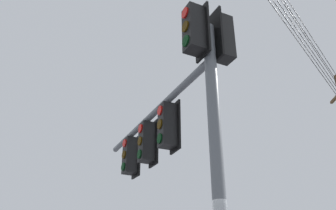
# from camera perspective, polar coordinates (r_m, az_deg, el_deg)

# --- Properties ---
(signal_mast_assembly) EXTENTS (5.11, 1.74, 5.88)m
(signal_mast_assembly) POSITION_cam_1_polar(r_m,az_deg,el_deg) (6.68, 1.30, -2.74)
(signal_mast_assembly) COLOR slate
(signal_mast_assembly) RESTS_ON ground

